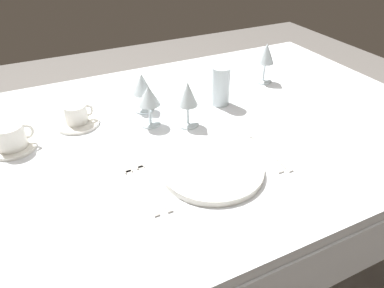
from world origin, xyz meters
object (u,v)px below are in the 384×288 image
object	(u,v)px
coffee_cup_left	(76,113)
wine_glass_right	(188,97)
coffee_cup_right	(11,136)
wine_glass_far	(149,98)
wine_glass_centre	(142,86)
dinner_plate	(211,170)
wine_glass_left	(266,55)
drink_tumbler	(220,88)
dinner_knife	(259,152)
spoon_soup	(263,145)
fork_outer	(150,182)
fork_inner	(138,186)

from	to	relation	value
coffee_cup_left	wine_glass_right	xyz separation A→B (m)	(0.32, -0.16, 0.06)
coffee_cup_right	wine_glass_right	world-z (taller)	wine_glass_right
wine_glass_right	wine_glass_far	xyz separation A→B (m)	(-0.11, 0.06, -0.00)
coffee_cup_left	wine_glass_far	world-z (taller)	wine_glass_far
wine_glass_far	wine_glass_centre	bearing A→B (deg)	82.16
dinner_plate	wine_glass_left	xyz separation A→B (m)	(0.48, 0.43, 0.10)
drink_tumbler	coffee_cup_right	bearing A→B (deg)	178.76
wine_glass_right	dinner_plate	bearing A→B (deg)	-101.37
dinner_knife	spoon_soup	xyz separation A→B (m)	(0.03, 0.02, -0.00)
fork_outer	wine_glass_centre	size ratio (longest dim) A/B	1.70
wine_glass_far	dinner_knife	bearing A→B (deg)	-52.11
spoon_soup	dinner_knife	bearing A→B (deg)	-141.60
wine_glass_far	drink_tumbler	xyz separation A→B (m)	(0.28, 0.03, -0.04)
coffee_cup_left	drink_tumbler	bearing A→B (deg)	-8.83
coffee_cup_left	coffee_cup_right	size ratio (longest dim) A/B	0.85
coffee_cup_right	drink_tumbler	distance (m)	0.69
spoon_soup	coffee_cup_right	size ratio (longest dim) A/B	2.02
coffee_cup_right	wine_glass_centre	distance (m)	0.43
fork_inner	coffee_cup_right	size ratio (longest dim) A/B	2.04
dinner_knife	wine_glass_right	size ratio (longest dim) A/B	1.46
dinner_plate	wine_glass_left	bearing A→B (deg)	42.27
coffee_cup_right	coffee_cup_left	bearing A→B (deg)	17.14
spoon_soup	dinner_plate	bearing A→B (deg)	-168.02
coffee_cup_right	wine_glass_centre	world-z (taller)	wine_glass_centre
dinner_plate	fork_outer	xyz separation A→B (m)	(-0.16, 0.03, -0.01)
coffee_cup_left	coffee_cup_right	distance (m)	0.21
wine_glass_left	wine_glass_right	size ratio (longest dim) A/B	1.05
coffee_cup_left	wine_glass_far	bearing A→B (deg)	-26.45
dinner_plate	drink_tumbler	distance (m)	0.41
coffee_cup_left	wine_glass_far	distance (m)	0.25
wine_glass_left	drink_tumbler	bearing A→B (deg)	-160.25
spoon_soup	wine_glass_centre	world-z (taller)	wine_glass_centre
wine_glass_far	drink_tumbler	world-z (taller)	drink_tumbler
fork_outer	fork_inner	size ratio (longest dim) A/B	1.02
dinner_knife	wine_glass_left	distance (m)	0.53
wine_glass_centre	drink_tumbler	world-z (taller)	drink_tumbler
coffee_cup_right	drink_tumbler	size ratio (longest dim) A/B	0.79
fork_inner	wine_glass_left	xyz separation A→B (m)	(0.68, 0.40, 0.11)
fork_outer	coffee_cup_right	bearing A→B (deg)	133.57
fork_inner	coffee_cup_right	world-z (taller)	coffee_cup_right
fork_outer	fork_inner	xyz separation A→B (m)	(-0.03, -0.00, 0.00)
fork_inner	wine_glass_centre	size ratio (longest dim) A/B	1.66
coffee_cup_left	wine_glass_centre	bearing A→B (deg)	-0.44
spoon_soup	wine_glass_left	world-z (taller)	wine_glass_left
wine_glass_centre	wine_glass_far	xyz separation A→B (m)	(-0.01, -0.10, 0.01)
fork_outer	wine_glass_centre	distance (m)	0.41
fork_inner	wine_glass_far	world-z (taller)	wine_glass_far
coffee_cup_left	wine_glass_centre	xyz separation A→B (m)	(0.23, -0.00, 0.05)
wine_glass_centre	wine_glass_left	bearing A→B (deg)	1.87
dinner_plate	fork_outer	distance (m)	0.17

